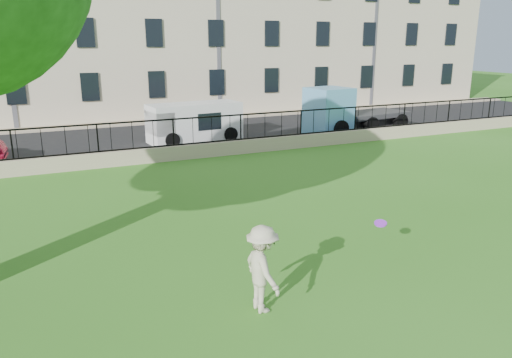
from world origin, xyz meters
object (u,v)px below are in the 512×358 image
man (262,269)px  frisbee (381,223)px  white_van (195,122)px  blue_truck (356,109)px

man → frisbee: 3.13m
white_van → frisbee: bearing=-98.2°
blue_truck → man: bearing=-137.6°
frisbee → man: bearing=-169.6°
frisbee → white_van: size_ratio=0.06×
man → white_van: size_ratio=0.37×
man → white_van: white_van is taller
frisbee → blue_truck: (9.46, 14.15, 0.19)m
man → white_van: (3.78, 15.71, 0.11)m
white_van → man: bearing=-109.0°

